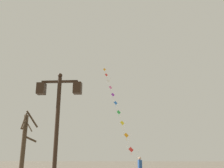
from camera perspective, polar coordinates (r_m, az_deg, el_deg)
The scene contains 4 objects.
twin_lantern_lamp_post at distance 8.60m, azimuth -12.47°, elevation -6.36°, with size 1.57×0.28×4.57m.
kite_train at distance 29.90m, azimuth 0.81°, elevation -4.34°, with size 4.65×15.75×15.27m.
kite_flyer at distance 20.02m, azimuth 6.52°, elevation -18.77°, with size 0.33×0.63×1.71m.
bare_tree at distance 18.52m, azimuth -19.75°, elevation -13.01°, with size 0.91×2.14×4.93m.
Camera 1 is at (-0.34, -1.15, 1.72)m, focal length 39.37 mm.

